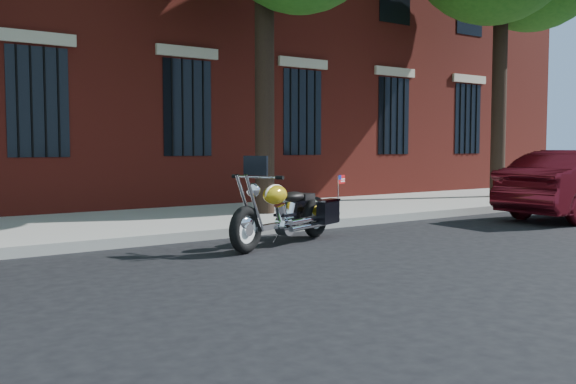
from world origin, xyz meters
TOP-DOWN VIEW (x-y plane):
  - ground at (0.00, 0.00)m, footprint 120.00×120.00m
  - curb at (0.00, 1.38)m, footprint 40.00×0.16m
  - sidewalk at (0.00, 3.26)m, footprint 40.00×3.60m
  - motorcycle at (-0.83, 0.30)m, footprint 2.47×1.27m

SIDE VIEW (x-z plane):
  - ground at x=0.00m, z-range 0.00..0.00m
  - curb at x=0.00m, z-range 0.00..0.15m
  - sidewalk at x=0.00m, z-range 0.00..0.15m
  - motorcycle at x=-0.83m, z-range -0.20..1.06m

